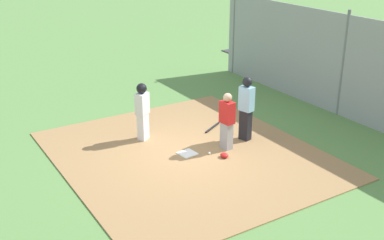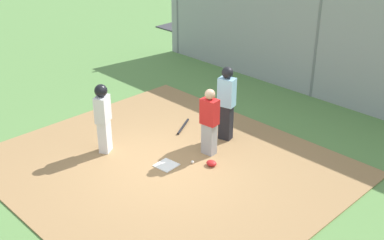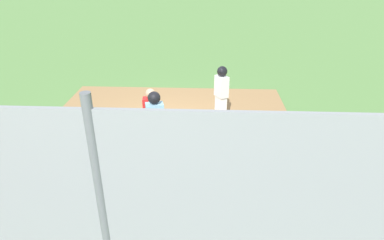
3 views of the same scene
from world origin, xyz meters
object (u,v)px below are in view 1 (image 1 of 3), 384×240
(baseball_bat, at_px, (213,127))
(parked_car_dark, at_px, (359,53))
(catcher, at_px, (227,120))
(catcher_mask, at_px, (224,155))
(home_plate, at_px, (187,153))
(umpire, at_px, (246,107))
(runner, at_px, (142,108))
(baseball, at_px, (209,153))

(baseball_bat, bearing_deg, parked_car_dark, 165.62)
(catcher, bearing_deg, catcher_mask, 42.86)
(catcher, distance_m, baseball_bat, 1.65)
(home_plate, height_order, umpire, umpire)
(catcher, relative_size, baseball_bat, 1.87)
(umpire, xyz_separation_m, catcher_mask, (-0.65, 1.17, -0.92))
(catcher, xyz_separation_m, runner, (1.75, 1.63, 0.13))
(umpire, xyz_separation_m, baseball_bat, (1.14, 0.33, -0.95))
(umpire, height_order, baseball, umpire)
(baseball_bat, height_order, catcher_mask, catcher_mask)
(runner, bearing_deg, parked_car_dark, 68.60)
(runner, relative_size, baseball_bat, 1.96)
(umpire, distance_m, parked_car_dark, 9.52)
(home_plate, distance_m, umpire, 2.12)
(home_plate, height_order, parked_car_dark, parked_car_dark)
(umpire, bearing_deg, catcher, 0.51)
(baseball_bat, bearing_deg, catcher_mask, 35.78)
(baseball_bat, bearing_deg, runner, -39.37)
(baseball, bearing_deg, catcher, -83.63)
(home_plate, xyz_separation_m, umpire, (-0.05, -1.88, 0.97))
(baseball_bat, distance_m, catcher_mask, 1.97)
(catcher, distance_m, runner, 2.40)
(home_plate, distance_m, parked_car_dark, 11.28)
(baseball, bearing_deg, runner, 29.68)
(home_plate, distance_m, baseball, 0.58)
(runner, bearing_deg, home_plate, -10.77)
(catcher_mask, xyz_separation_m, baseball, (0.35, 0.23, -0.02))
(home_plate, bearing_deg, parked_car_dark, -71.94)
(runner, height_order, parked_car_dark, runner)
(umpire, bearing_deg, baseball, -3.27)
(home_plate, height_order, baseball_bat, baseball_bat)
(catcher, xyz_separation_m, parked_car_dark, (3.76, -9.64, -0.24))
(runner, distance_m, catcher_mask, 2.67)
(umpire, distance_m, baseball_bat, 1.52)
(baseball, bearing_deg, catcher_mask, -146.58)
(baseball, bearing_deg, umpire, -78.33)
(runner, relative_size, parked_car_dark, 0.37)
(umpire, bearing_deg, parked_car_dark, -173.10)
(baseball_bat, relative_size, baseball, 11.44)
(catcher, bearing_deg, parked_car_dark, -165.02)
(umpire, bearing_deg, baseball_bat, -88.63)
(runner, relative_size, catcher_mask, 6.90)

